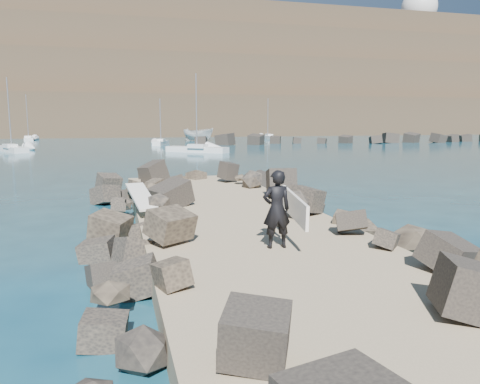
{
  "coord_description": "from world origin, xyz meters",
  "views": [
    {
      "loc": [
        -3.61,
        -14.54,
        3.64
      ],
      "look_at": [
        0.0,
        -1.0,
        1.5
      ],
      "focal_mm": 35.0,
      "sensor_mm": 36.0,
      "label": 1
    }
  ],
  "objects_px": {
    "surfboard_resting": "(141,200)",
    "boat_imported": "(198,134)",
    "radome": "(419,13)",
    "surfer_with_board": "(279,209)",
    "sailboat_a": "(12,149)"
  },
  "relations": [
    {
      "from": "surfboard_resting",
      "to": "sailboat_a",
      "type": "height_order",
      "value": "sailboat_a"
    },
    {
      "from": "radome",
      "to": "sailboat_a",
      "type": "height_order",
      "value": "radome"
    },
    {
      "from": "surfboard_resting",
      "to": "radome",
      "type": "xyz_separation_m",
      "value": [
        112.98,
        146.45,
        43.11
      ]
    },
    {
      "from": "boat_imported",
      "to": "radome",
      "type": "xyz_separation_m",
      "value": [
        98.91,
        76.69,
        42.98
      ]
    },
    {
      "from": "surfboard_resting",
      "to": "surfer_with_board",
      "type": "xyz_separation_m",
      "value": [
        2.96,
        -5.27,
        0.51
      ]
    },
    {
      "from": "radome",
      "to": "boat_imported",
      "type": "bearing_deg",
      "value": -142.21
    },
    {
      "from": "boat_imported",
      "to": "surfer_with_board",
      "type": "xyz_separation_m",
      "value": [
        -11.11,
        -75.03,
        0.38
      ]
    },
    {
      "from": "surfer_with_board",
      "to": "radome",
      "type": "bearing_deg",
      "value": 54.05
    },
    {
      "from": "sailboat_a",
      "to": "surfboard_resting",
      "type": "bearing_deg",
      "value": -74.24
    },
    {
      "from": "radome",
      "to": "surfer_with_board",
      "type": "bearing_deg",
      "value": -125.95
    },
    {
      "from": "surfer_with_board",
      "to": "radome",
      "type": "xyz_separation_m",
      "value": [
        110.02,
        151.72,
        42.6
      ]
    },
    {
      "from": "surfboard_resting",
      "to": "boat_imported",
      "type": "xyz_separation_m",
      "value": [
        14.07,
        69.76,
        0.13
      ]
    },
    {
      "from": "surfer_with_board",
      "to": "radome",
      "type": "height_order",
      "value": "radome"
    },
    {
      "from": "boat_imported",
      "to": "radome",
      "type": "height_order",
      "value": "radome"
    },
    {
      "from": "surfer_with_board",
      "to": "surfboard_resting",
      "type": "bearing_deg",
      "value": 119.34
    }
  ]
}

